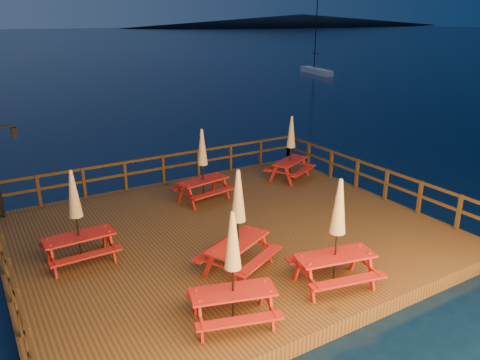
{
  "coord_description": "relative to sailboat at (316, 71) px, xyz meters",
  "views": [
    {
      "loc": [
        -6.18,
        -10.9,
        6.41
      ],
      "look_at": [
        0.8,
        0.6,
        1.66
      ],
      "focal_mm": 35.0,
      "sensor_mm": 36.0,
      "label": 1
    }
  ],
  "objects": [
    {
      "name": "picnic_table_3",
      "position": [
        -29.49,
        -29.15,
        1.4
      ],
      "size": [
        1.97,
        1.72,
        2.5
      ],
      "rotation": [
        0.0,
        0.0,
        0.17
      ],
      "color": "maroon",
      "rests_on": "deck"
    },
    {
      "name": "picnic_table_4",
      "position": [
        -30.87,
        -33.77,
        1.47
      ],
      "size": [
        2.31,
        2.16,
        2.63
      ],
      "rotation": [
        0.0,
        0.0,
        0.45
      ],
      "color": "maroon",
      "rests_on": "deck"
    },
    {
      "name": "ground",
      "position": [
        -29.98,
        -31.66,
        -0.3
      ],
      "size": [
        500.0,
        500.0,
        0.0
      ],
      "primitive_type": "plane",
      "color": "black",
      "rests_on": "ground"
    },
    {
      "name": "deck",
      "position": [
        -29.98,
        -31.66,
        -0.1
      ],
      "size": [
        12.0,
        10.0,
        0.4
      ],
      "primitive_type": "cube",
      "color": "#402E14",
      "rests_on": "ground"
    },
    {
      "name": "picnic_table_5",
      "position": [
        -32.05,
        -35.51,
        1.39
      ],
      "size": [
        2.08,
        1.88,
        2.49
      ],
      "rotation": [
        0.0,
        0.0,
        -0.3
      ],
      "color": "maroon",
      "rests_on": "deck"
    },
    {
      "name": "headland_right",
      "position": [
        155.02,
        198.34,
        3.2
      ],
      "size": [
        230.4,
        86.4,
        7.0
      ],
      "primitive_type": "ellipsoid",
      "color": "black",
      "rests_on": "ground"
    },
    {
      "name": "picnic_table_0",
      "position": [
        -25.59,
        -28.87,
        1.38
      ],
      "size": [
        2.17,
        2.02,
        2.47
      ],
      "rotation": [
        0.0,
        0.0,
        0.45
      ],
      "color": "maroon",
      "rests_on": "deck"
    },
    {
      "name": "deck_piles",
      "position": [
        -29.98,
        -31.66,
        -0.6
      ],
      "size": [
        11.44,
        9.44,
        1.4
      ],
      "color": "#352510",
      "rests_on": "ground"
    },
    {
      "name": "picnic_table_1",
      "position": [
        -34.12,
        -31.33,
        1.39
      ],
      "size": [
        1.77,
        1.47,
        2.49
      ],
      "rotation": [
        0.0,
        0.0,
        0.02
      ],
      "color": "maroon",
      "rests_on": "deck"
    },
    {
      "name": "sailboat",
      "position": [
        0.0,
        0.0,
        0.0
      ],
      "size": [
        2.33,
        6.21,
        9.1
      ],
      "rotation": [
        0.0,
        0.0,
        -0.21
      ],
      "color": "white",
      "rests_on": "ground"
    },
    {
      "name": "picnic_table_2",
      "position": [
        -29.31,
        -35.51,
        1.47
      ],
      "size": [
        2.13,
        1.88,
        2.65
      ],
      "rotation": [
        0.0,
        0.0,
        -0.22
      ],
      "color": "maroon",
      "rests_on": "deck"
    },
    {
      "name": "railing",
      "position": [
        -29.98,
        -29.89,
        0.86
      ],
      "size": [
        11.8,
        9.75,
        1.1
      ],
      "color": "#352510",
      "rests_on": "deck"
    }
  ]
}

